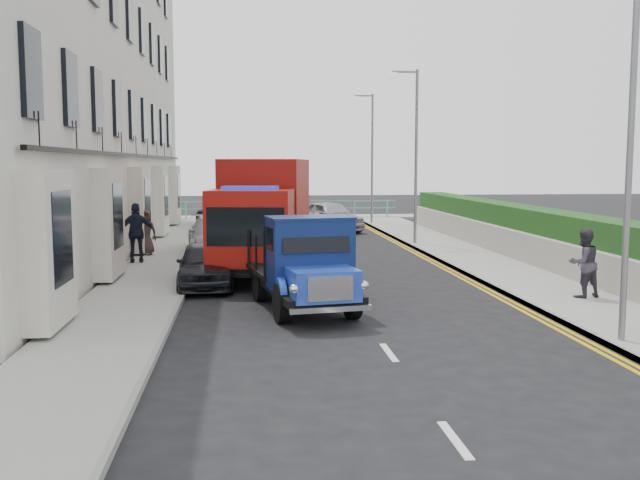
{
  "coord_description": "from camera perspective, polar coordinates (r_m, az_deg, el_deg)",
  "views": [
    {
      "loc": [
        -2.47,
        -14.06,
        3.32
      ],
      "look_at": [
        -0.63,
        3.65,
        1.4
      ],
      "focal_mm": 40.0,
      "sensor_mm": 36.0,
      "label": 1
    }
  ],
  "objects": [
    {
      "name": "ground",
      "position": [
        14.66,
        3.97,
        -6.95
      ],
      "size": [
        120.0,
        120.0,
        0.0
      ],
      "primitive_type": "plane",
      "color": "black",
      "rests_on": "ground"
    },
    {
      "name": "pavement_west",
      "position": [
        23.45,
        -12.55,
        -1.98
      ],
      "size": [
        2.4,
        38.0,
        0.12
      ],
      "primitive_type": "cube",
      "color": "gray",
      "rests_on": "ground"
    },
    {
      "name": "pavement_east",
      "position": [
        24.55,
        12.59,
        -1.62
      ],
      "size": [
        2.6,
        38.0,
        0.12
      ],
      "primitive_type": "cube",
      "color": "gray",
      "rests_on": "ground"
    },
    {
      "name": "promenade",
      "position": [
        43.25,
        -2.63,
        1.83
      ],
      "size": [
        30.0,
        2.5,
        0.12
      ],
      "primitive_type": "cube",
      "color": "gray",
      "rests_on": "ground"
    },
    {
      "name": "sea_plane",
      "position": [
        74.17,
        -4.02,
        3.58
      ],
      "size": [
        120.0,
        120.0,
        0.0
      ],
      "primitive_type": "plane",
      "color": "slate",
      "rests_on": "ground"
    },
    {
      "name": "terrace_west",
      "position": [
        28.21,
        -20.83,
        13.6
      ],
      "size": [
        6.31,
        30.2,
        14.25
      ],
      "color": "beige",
      "rests_on": "ground"
    },
    {
      "name": "garden_east",
      "position": [
        25.13,
        16.77,
        0.36
      ],
      "size": [
        1.45,
        28.0,
        1.75
      ],
      "color": "#B2AD9E",
      "rests_on": "ground"
    },
    {
      "name": "seafront_railing",
      "position": [
        42.42,
        -2.57,
        2.45
      ],
      "size": [
        13.0,
        0.08,
        1.11
      ],
      "color": "#59B2A5",
      "rests_on": "ground"
    },
    {
      "name": "lamp_near",
      "position": [
        13.79,
        23.19,
        8.48
      ],
      "size": [
        1.23,
        0.18,
        7.0
      ],
      "color": "slate",
      "rests_on": "ground"
    },
    {
      "name": "lamp_mid",
      "position": [
        28.84,
        7.47,
        7.45
      ],
      "size": [
        1.23,
        0.18,
        7.0
      ],
      "color": "slate",
      "rests_on": "ground"
    },
    {
      "name": "lamp_far",
      "position": [
        38.64,
        4.02,
        7.15
      ],
      "size": [
        1.23,
        0.18,
        7.0
      ],
      "color": "slate",
      "rests_on": "ground"
    },
    {
      "name": "bedford_lorry",
      "position": [
        15.69,
        -0.94,
        -2.41
      ],
      "size": [
        2.47,
        4.71,
        2.14
      ],
      "rotation": [
        0.0,
        0.0,
        0.17
      ],
      "color": "black",
      "rests_on": "ground"
    },
    {
      "name": "red_lorry",
      "position": [
        21.51,
        -4.49,
        2.17
      ],
      "size": [
        3.25,
        6.83,
        3.44
      ],
      "rotation": [
        0.0,
        0.0,
        -0.16
      ],
      "color": "black",
      "rests_on": "ground"
    },
    {
      "name": "parked_car_front",
      "position": [
        19.33,
        -9.22,
        -1.98
      ],
      "size": [
        1.64,
        3.66,
        1.22
      ],
      "primitive_type": "imported",
      "rotation": [
        0.0,
        0.0,
        0.06
      ],
      "color": "black",
      "rests_on": "ground"
    },
    {
      "name": "parked_car_mid",
      "position": [
        22.42,
        -6.21,
        -0.68
      ],
      "size": [
        1.91,
        4.19,
        1.33
      ],
      "primitive_type": "imported",
      "rotation": [
        0.0,
        0.0,
        0.13
      ],
      "color": "#5393B3",
      "rests_on": "ground"
    },
    {
      "name": "parked_car_rear",
      "position": [
        26.21,
        -8.36,
        0.34
      ],
      "size": [
        2.39,
        4.94,
        1.39
      ],
      "primitive_type": "imported",
      "rotation": [
        0.0,
        0.0,
        0.1
      ],
      "color": "#ABABB0",
      "rests_on": "ground"
    },
    {
      "name": "seafront_car_left",
      "position": [
        38.06,
        -7.46,
        2.1
      ],
      "size": [
        3.18,
        5.13,
        1.33
      ],
      "primitive_type": "imported",
      "rotation": [
        0.0,
        0.0,
        2.92
      ],
      "color": "black",
      "rests_on": "ground"
    },
    {
      "name": "seafront_car_right",
      "position": [
        34.99,
        0.8,
        1.93
      ],
      "size": [
        3.34,
        4.7,
        1.49
      ],
      "primitive_type": "imported",
      "rotation": [
        0.0,
        0.0,
        0.41
      ],
      "color": "#A5A5AA",
      "rests_on": "ground"
    },
    {
      "name": "pedestrian_east_far",
      "position": [
        18.15,
        20.35,
        -1.73
      ],
      "size": [
        0.94,
        0.81,
        1.66
      ],
      "primitive_type": "imported",
      "rotation": [
        0.0,
        0.0,
        3.39
      ],
      "color": "#37343F",
      "rests_on": "pavement_east"
    },
    {
      "name": "pedestrian_west_near",
      "position": [
        23.73,
        -14.45,
        0.56
      ],
      "size": [
        1.19,
        0.64,
        1.93
      ],
      "primitive_type": "imported",
      "rotation": [
        0.0,
        0.0,
        3.29
      ],
      "color": "black",
      "rests_on": "pavement_west"
    },
    {
      "name": "pedestrian_west_far",
      "position": [
        25.65,
        -13.8,
        0.62
      ],
      "size": [
        0.83,
        0.57,
        1.61
      ],
      "primitive_type": "imported",
      "rotation": [
        0.0,
        0.0,
        -0.08
      ],
      "color": "#372928",
      "rests_on": "pavement_west"
    }
  ]
}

